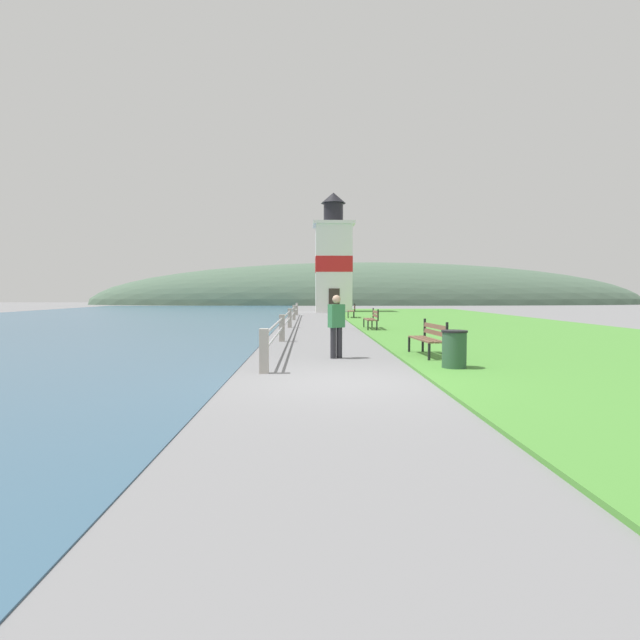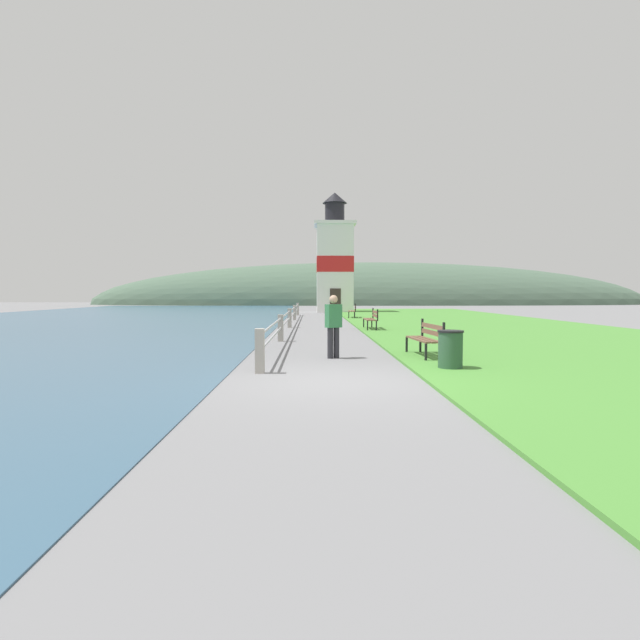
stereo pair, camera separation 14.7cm
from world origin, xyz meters
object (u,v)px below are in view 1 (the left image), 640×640
(lighthouse, at_px, (333,261))
(person_strolling, at_px, (336,324))
(park_bench_far, at_px, (352,310))
(park_bench_midway, at_px, (372,318))
(trash_bin, at_px, (454,350))
(park_bench_near, at_px, (429,337))

(lighthouse, bearing_deg, person_strolling, -92.63)
(park_bench_far, height_order, lighthouse, lighthouse)
(park_bench_midway, height_order, trash_bin, park_bench_midway)
(person_strolling, bearing_deg, park_bench_near, -119.91)
(person_strolling, bearing_deg, lighthouse, -31.87)
(person_strolling, height_order, trash_bin, person_strolling)
(park_bench_near, bearing_deg, trash_bin, 86.68)
(park_bench_midway, bearing_deg, park_bench_near, 92.48)
(park_bench_near, distance_m, park_bench_far, 19.49)
(park_bench_far, xyz_separation_m, trash_bin, (0.26, -21.49, -0.12))
(lighthouse, distance_m, person_strolling, 30.56)
(person_strolling, relative_size, trash_bin, 1.86)
(park_bench_near, xyz_separation_m, lighthouse, (-0.92, 30.36, 3.79))
(park_bench_far, bearing_deg, park_bench_midway, 94.07)
(park_bench_near, xyz_separation_m, park_bench_midway, (-0.23, 9.39, 0.00))
(park_bench_midway, xyz_separation_m, lighthouse, (-0.68, 20.97, 3.79))
(park_bench_midway, relative_size, person_strolling, 1.24)
(trash_bin, bearing_deg, park_bench_midway, 91.36)
(lighthouse, xyz_separation_m, person_strolling, (-1.39, -30.33, -3.48))
(park_bench_midway, distance_m, trash_bin, 11.40)
(park_bench_midway, relative_size, park_bench_far, 1.01)
(park_bench_far, relative_size, lighthouse, 0.19)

